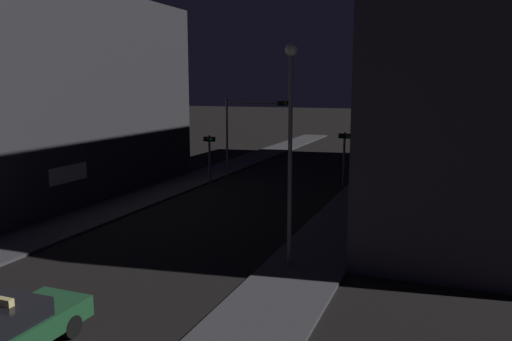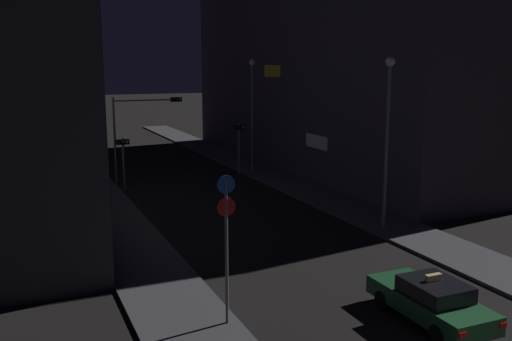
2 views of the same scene
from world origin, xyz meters
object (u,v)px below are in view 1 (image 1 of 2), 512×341
traffic_light_overhead (249,122)px  traffic_light_right_kerb (344,148)px  street_lamp_far_block (362,107)px  street_lamp_near_block (290,126)px  taxi (7,330)px  traffic_light_left_kerb (209,149)px

traffic_light_overhead → traffic_light_right_kerb: 7.37m
traffic_light_overhead → street_lamp_far_block: size_ratio=0.71×
traffic_light_right_kerb → street_lamp_far_block: street_lamp_far_block is taller
traffic_light_overhead → street_lamp_near_block: bearing=-63.5°
taxi → street_lamp_near_block: (4.77, 8.99, 4.72)m
traffic_light_left_kerb → traffic_light_overhead: bearing=59.4°
street_lamp_near_block → traffic_light_overhead: bearing=116.5°
taxi → traffic_light_left_kerb: 23.45m
traffic_light_left_kerb → taxi: bearing=-76.7°
traffic_light_overhead → traffic_light_right_kerb: size_ratio=1.56×
street_lamp_far_block → taxi: bearing=-100.5°
traffic_light_left_kerb → street_lamp_near_block: street_lamp_near_block is taller
street_lamp_far_block → traffic_light_right_kerb: bearing=-179.8°
traffic_light_left_kerb → street_lamp_far_block: 10.78m
traffic_light_left_kerb → traffic_light_right_kerb: size_ratio=0.92×
traffic_light_right_kerb → street_lamp_near_block: bearing=-85.9°
taxi → traffic_light_right_kerb: bearing=81.9°
traffic_light_left_kerb → street_lamp_far_block: bearing=13.9°
taxi → traffic_light_overhead: traffic_light_overhead is taller
taxi → traffic_light_left_kerb: (-5.37, 22.76, 1.78)m
taxi → traffic_light_overhead: bearing=97.9°
taxi → street_lamp_near_block: bearing=62.0°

